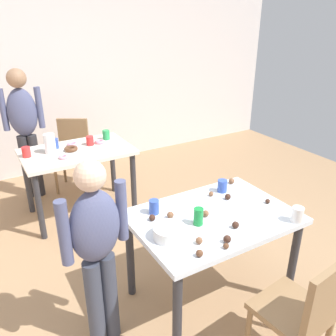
% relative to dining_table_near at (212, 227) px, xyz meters
% --- Properties ---
extents(ground_plane, '(6.40, 6.40, 0.00)m').
position_rel_dining_table_near_xyz_m(ground_plane, '(0.12, -0.02, -0.65)').
color(ground_plane, '#9E7A56').
extents(wall_back, '(6.40, 0.10, 2.60)m').
position_rel_dining_table_near_xyz_m(wall_back, '(0.12, 3.18, 0.65)').
color(wall_back, silver).
rests_on(wall_back, ground_plane).
extents(dining_table_near, '(1.14, 0.80, 0.75)m').
position_rel_dining_table_near_xyz_m(dining_table_near, '(0.00, 0.00, 0.00)').
color(dining_table_near, silver).
rests_on(dining_table_near, ground_plane).
extents(dining_table_far, '(1.12, 0.72, 0.75)m').
position_rel_dining_table_near_xyz_m(dining_table_far, '(-0.45, 1.77, -0.01)').
color(dining_table_far, silver).
rests_on(dining_table_far, ground_plane).
extents(chair_near_table, '(0.44, 0.44, 0.87)m').
position_rel_dining_table_near_xyz_m(chair_near_table, '(0.09, -0.78, -0.15)').
color(chair_near_table, olive).
rests_on(chair_near_table, ground_plane).
extents(chair_far_table, '(0.55, 0.55, 0.87)m').
position_rel_dining_table_near_xyz_m(chair_far_table, '(-0.31, 2.48, -0.15)').
color(chair_far_table, olive).
rests_on(chair_far_table, ground_plane).
extents(person_girl_near, '(0.46, 0.25, 1.34)m').
position_rel_dining_table_near_xyz_m(person_girl_near, '(-0.85, 0.04, 0.14)').
color(person_girl_near, '#383D4C').
rests_on(person_girl_near, ground_plane).
extents(person_adult_far, '(0.45, 0.27, 1.53)m').
position_rel_dining_table_near_xyz_m(person_adult_far, '(-0.83, 2.46, 0.27)').
color(person_adult_far, '#28282D').
rests_on(person_adult_far, ground_plane).
extents(mixing_bowl, '(0.21, 0.21, 0.08)m').
position_rel_dining_table_near_xyz_m(mixing_bowl, '(-0.41, -0.07, 0.14)').
color(mixing_bowl, white).
rests_on(mixing_bowl, dining_table_near).
extents(soda_can, '(0.07, 0.07, 0.12)m').
position_rel_dining_table_near_xyz_m(soda_can, '(-0.16, -0.04, 0.16)').
color(soda_can, '#198438').
rests_on(soda_can, dining_table_near).
extents(fork_near, '(0.17, 0.02, 0.01)m').
position_rel_dining_table_near_xyz_m(fork_near, '(-0.07, 0.14, 0.10)').
color(fork_near, silver).
rests_on(fork_near, dining_table_near).
extents(cup_near_0, '(0.08, 0.08, 0.10)m').
position_rel_dining_table_near_xyz_m(cup_near_0, '(0.28, 0.25, 0.15)').
color(cup_near_0, '#3351B2').
rests_on(cup_near_0, dining_table_near).
extents(cup_near_1, '(0.08, 0.08, 0.11)m').
position_rel_dining_table_near_xyz_m(cup_near_1, '(0.44, -0.36, 0.16)').
color(cup_near_1, white).
rests_on(cup_near_1, dining_table_near).
extents(cup_near_2, '(0.07, 0.07, 0.10)m').
position_rel_dining_table_near_xyz_m(cup_near_2, '(-0.35, 0.24, 0.15)').
color(cup_near_2, '#3351B2').
rests_on(cup_near_2, dining_table_near).
extents(cake_ball_0, '(0.05, 0.05, 0.05)m').
position_rel_dining_table_near_xyz_m(cake_ball_0, '(0.24, 0.13, 0.12)').
color(cake_ball_0, '#3D2319').
rests_on(cake_ball_0, dining_table_near).
extents(cake_ball_1, '(0.04, 0.04, 0.04)m').
position_rel_dining_table_near_xyz_m(cake_ball_1, '(-0.35, -0.33, 0.12)').
color(cake_ball_1, brown).
rests_on(cake_ball_1, dining_table_near).
extents(cake_ball_2, '(0.04, 0.04, 0.04)m').
position_rel_dining_table_near_xyz_m(cake_ball_2, '(0.46, -0.07, 0.12)').
color(cake_ball_2, '#3D2319').
rests_on(cake_ball_2, dining_table_near).
extents(cake_ball_3, '(0.04, 0.04, 0.04)m').
position_rel_dining_table_near_xyz_m(cake_ball_3, '(0.16, 0.24, 0.12)').
color(cake_ball_3, brown).
rests_on(cake_ball_3, dining_table_near).
extents(cake_ball_4, '(0.04, 0.04, 0.04)m').
position_rel_dining_table_near_xyz_m(cake_ball_4, '(-0.28, -0.23, 0.12)').
color(cake_ball_4, brown).
rests_on(cake_ball_4, dining_table_near).
extents(cake_ball_5, '(0.04, 0.04, 0.04)m').
position_rel_dining_table_near_xyz_m(cake_ball_5, '(-0.17, -0.35, 0.12)').
color(cake_ball_5, brown).
rests_on(cake_ball_5, dining_table_near).
extents(cake_ball_6, '(0.05, 0.05, 0.05)m').
position_rel_dining_table_near_xyz_m(cake_ball_6, '(0.03, -0.21, 0.13)').
color(cake_ball_6, '#3D2319').
rests_on(cake_ball_6, dining_table_near).
extents(cake_ball_7, '(0.04, 0.04, 0.04)m').
position_rel_dining_table_near_xyz_m(cake_ball_7, '(-0.41, 0.16, 0.12)').
color(cake_ball_7, '#3D2319').
rests_on(cake_ball_7, dining_table_near).
extents(cake_ball_8, '(0.05, 0.05, 0.05)m').
position_rel_dining_table_near_xyz_m(cake_ball_8, '(0.44, 0.33, 0.13)').
color(cake_ball_8, brown).
rests_on(cake_ball_8, dining_table_near).
extents(cake_ball_9, '(0.05, 0.05, 0.05)m').
position_rel_dining_table_near_xyz_m(cake_ball_9, '(-0.12, -0.30, 0.13)').
color(cake_ball_9, '#3D2319').
rests_on(cake_ball_9, dining_table_near).
extents(cake_ball_10, '(0.05, 0.05, 0.05)m').
position_rel_dining_table_near_xyz_m(cake_ball_10, '(-0.28, 0.12, 0.13)').
color(cake_ball_10, brown).
rests_on(cake_ball_10, dining_table_near).
extents(cake_ball_11, '(0.05, 0.05, 0.05)m').
position_rel_dining_table_near_xyz_m(cake_ball_11, '(-0.06, 0.01, 0.13)').
color(cake_ball_11, brown).
rests_on(cake_ball_11, dining_table_near).
extents(pitcher_far, '(0.11, 0.11, 0.20)m').
position_rel_dining_table_near_xyz_m(pitcher_far, '(-0.70, 1.82, 0.20)').
color(pitcher_far, white).
rests_on(pitcher_far, dining_table_far).
extents(cup_far_0, '(0.08, 0.08, 0.10)m').
position_rel_dining_table_near_xyz_m(cup_far_0, '(-0.27, 1.85, 0.15)').
color(cup_far_0, red).
rests_on(cup_far_0, dining_table_far).
extents(cup_far_1, '(0.08, 0.08, 0.11)m').
position_rel_dining_table_near_xyz_m(cup_far_1, '(-0.05, 1.93, 0.16)').
color(cup_far_1, green).
rests_on(cup_far_1, dining_table_far).
extents(cup_far_2, '(0.07, 0.07, 0.11)m').
position_rel_dining_table_near_xyz_m(cup_far_2, '(-0.63, 1.93, 0.16)').
color(cup_far_2, '#3351B2').
rests_on(cup_far_2, dining_table_far).
extents(cup_far_3, '(0.08, 0.08, 0.10)m').
position_rel_dining_table_near_xyz_m(cup_far_3, '(-0.94, 1.84, 0.15)').
color(cup_far_3, red).
rests_on(cup_far_3, dining_table_far).
extents(donut_far_0, '(0.11, 0.11, 0.03)m').
position_rel_dining_table_near_xyz_m(donut_far_0, '(-0.16, 1.85, 0.12)').
color(donut_far_0, pink).
rests_on(donut_far_0, dining_table_far).
extents(donut_far_1, '(0.14, 0.14, 0.04)m').
position_rel_dining_table_near_xyz_m(donut_far_1, '(-0.50, 1.78, 0.12)').
color(donut_far_1, brown).
rests_on(donut_far_1, dining_table_far).
extents(donut_far_2, '(0.12, 0.12, 0.03)m').
position_rel_dining_table_near_xyz_m(donut_far_2, '(-0.45, 1.92, 0.12)').
color(donut_far_2, pink).
rests_on(donut_far_2, dining_table_far).
extents(donut_far_3, '(0.10, 0.10, 0.03)m').
position_rel_dining_table_near_xyz_m(donut_far_3, '(-0.63, 1.61, 0.12)').
color(donut_far_3, pink).
rests_on(donut_far_3, dining_table_far).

